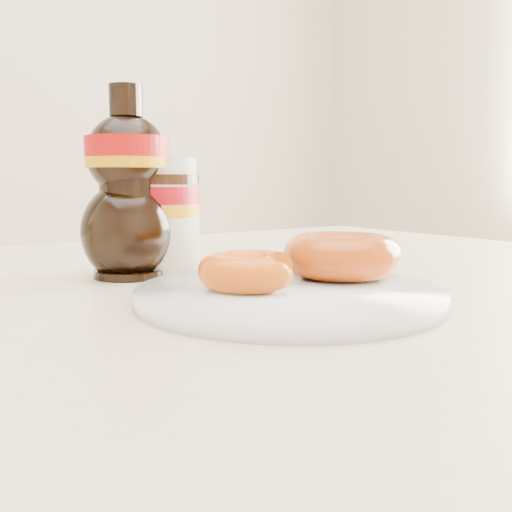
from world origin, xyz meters
TOP-DOWN VIEW (x-y plane):
  - dining_table at (0.00, 0.10)m, footprint 1.40×0.90m
  - plate at (0.08, -0.04)m, footprint 0.27×0.27m
  - donut_bitten at (0.05, -0.03)m, footprint 0.10×0.10m
  - donut_whole at (0.16, -0.03)m, footprint 0.15×0.15m
  - nutella_jar at (0.06, 0.17)m, footprint 0.09×0.09m
  - syrup_bottle at (0.02, 0.16)m, footprint 0.11×0.09m

SIDE VIEW (x-z plane):
  - dining_table at x=0.00m, z-range 0.29..1.04m
  - plate at x=0.08m, z-range 0.75..0.76m
  - donut_bitten at x=0.05m, z-range 0.76..0.79m
  - donut_whole at x=0.16m, z-range 0.76..0.80m
  - nutella_jar at x=0.06m, z-range 0.76..0.89m
  - syrup_bottle at x=0.02m, z-range 0.75..0.95m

